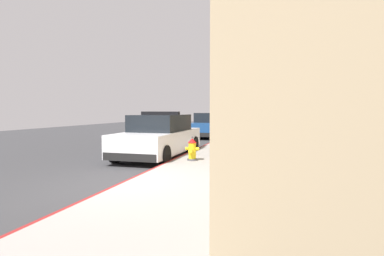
% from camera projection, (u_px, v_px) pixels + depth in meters
% --- Properties ---
extents(ground_plane, '(29.11, 60.00, 0.20)m').
position_uv_depth(ground_plane, '(139.00, 142.00, 17.89)').
color(ground_plane, '#353538').
extents(sidewalk_pavement, '(2.81, 60.00, 0.14)m').
position_uv_depth(sidewalk_pavement, '(243.00, 142.00, 16.21)').
color(sidewalk_pavement, gray).
rests_on(sidewalk_pavement, ground).
extents(curb_painted_edge, '(0.08, 60.00, 0.14)m').
position_uv_depth(curb_painted_edge, '(216.00, 141.00, 16.61)').
color(curb_painted_edge, maroon).
rests_on(curb_painted_edge, ground).
extents(storefront_building, '(5.99, 23.37, 7.27)m').
position_uv_depth(storefront_building, '(344.00, 62.00, 12.42)').
color(storefront_building, tan).
rests_on(storefront_building, ground).
extents(police_cruiser, '(1.94, 4.84, 1.68)m').
position_uv_depth(police_cruiser, '(160.00, 137.00, 11.55)').
color(police_cruiser, white).
rests_on(police_cruiser, ground).
extents(parked_car_silver_ahead, '(1.94, 4.84, 1.56)m').
position_uv_depth(parked_car_silver_ahead, '(211.00, 126.00, 20.10)').
color(parked_car_silver_ahead, navy).
rests_on(parked_car_silver_ahead, ground).
extents(fire_hydrant, '(0.44, 0.40, 0.76)m').
position_uv_depth(fire_hydrant, '(192.00, 149.00, 9.79)').
color(fire_hydrant, '#4C4C51').
rests_on(fire_hydrant, sidewalk_pavement).
extents(street_tree, '(3.04, 3.04, 5.25)m').
position_uv_depth(street_tree, '(247.00, 72.00, 17.26)').
color(street_tree, brown).
rests_on(street_tree, sidewalk_pavement).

